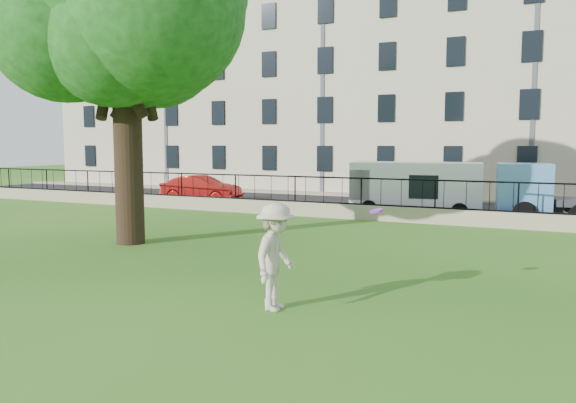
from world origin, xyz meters
The scene contains 12 objects.
ground centered at (0.00, 0.00, 0.00)m, with size 120.00×120.00×0.00m, color #295F16.
retaining_wall centered at (0.00, 12.00, 0.30)m, with size 50.00×0.40×0.60m, color gray.
iron_railing centered at (0.00, 12.00, 1.15)m, with size 50.00×0.05×1.13m.
street centered at (0.00, 16.70, 0.01)m, with size 60.00×9.00×0.01m, color black.
sidewalk centered at (0.00, 21.90, 0.06)m, with size 60.00×1.40×0.12m, color gray.
building_row centered at (0.00, 27.57, 6.92)m, with size 56.40×10.40×13.80m.
tree centered at (-4.92, 3.59, 7.38)m, with size 8.59×6.83×10.95m.
man centered at (2.50, -0.86, 1.01)m, with size 1.31×0.75×2.02m, color beige.
frisbee centered at (4.00, 0.57, 1.79)m, with size 0.27×0.27×0.03m, color purple.
red_sedan centered at (-9.85, 14.91, 0.71)m, with size 1.50×4.30×1.42m, color #A01513.
white_van centered at (1.71, 14.40, 1.15)m, with size 5.50×2.14×2.31m, color white.
blue_truck centered at (7.83, 14.40, 1.17)m, with size 5.56×1.97×2.33m, color #568DCA.
Camera 1 is at (7.12, -10.08, 3.10)m, focal length 35.00 mm.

